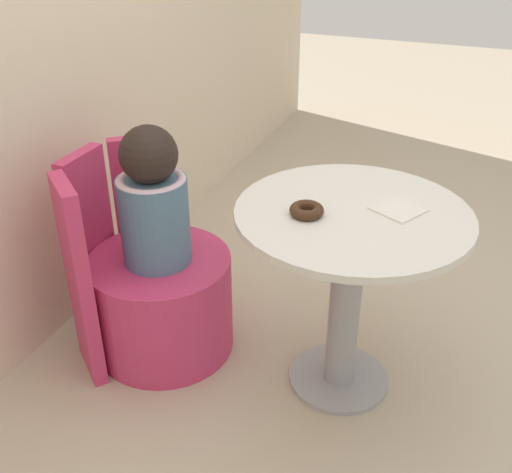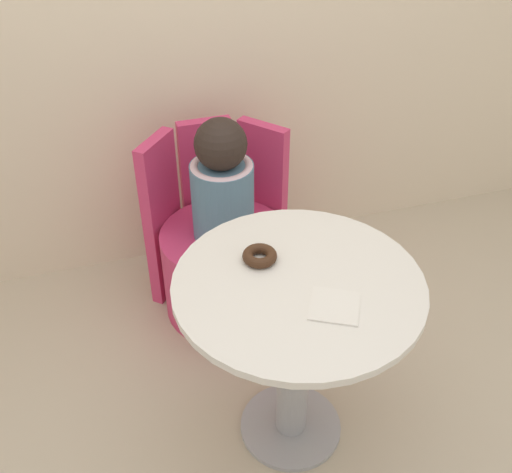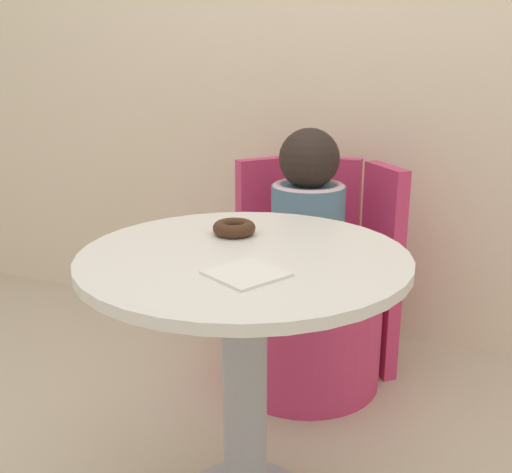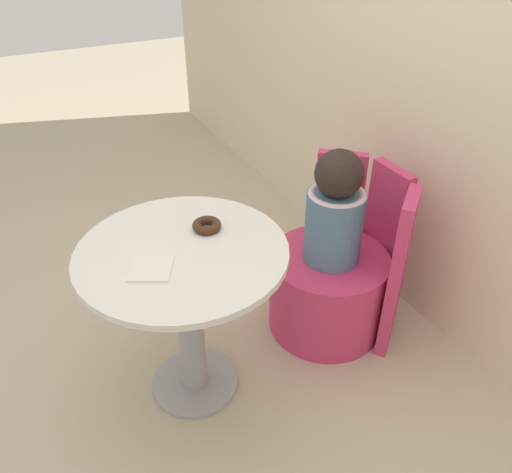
% 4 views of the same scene
% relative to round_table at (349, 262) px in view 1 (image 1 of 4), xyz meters
% --- Properties ---
extents(ground_plane, '(12.00, 12.00, 0.00)m').
position_rel_round_table_xyz_m(ground_plane, '(-0.04, 0.05, -0.51)').
color(ground_plane, '#B7A88E').
extents(back_wall, '(6.00, 0.06, 2.40)m').
position_rel_round_table_xyz_m(back_wall, '(-0.04, 1.18, 0.69)').
color(back_wall, beige).
rests_on(back_wall, ground_plane).
extents(round_table, '(0.75, 0.75, 0.70)m').
position_rel_round_table_xyz_m(round_table, '(0.00, 0.00, 0.00)').
color(round_table, '#99999E').
rests_on(round_table, ground_plane).
extents(tub_chair, '(0.53, 0.53, 0.39)m').
position_rel_round_table_xyz_m(tub_chair, '(-0.06, 0.69, -0.31)').
color(tub_chair, '#C63360').
rests_on(tub_chair, ground_plane).
extents(booth_backrest, '(0.63, 0.23, 0.76)m').
position_rel_round_table_xyz_m(booth_backrest, '(-0.06, 0.91, -0.13)').
color(booth_backrest, '#C63360').
rests_on(booth_backrest, ground_plane).
extents(child_figure, '(0.25, 0.25, 0.51)m').
position_rel_round_table_xyz_m(child_figure, '(-0.06, 0.69, 0.12)').
color(child_figure, slate).
rests_on(child_figure, tub_chair).
extents(donut, '(0.11, 0.11, 0.03)m').
position_rel_round_table_xyz_m(donut, '(-0.08, 0.13, 0.20)').
color(donut, '#3D2314').
rests_on(donut, round_table).
extents(paper_napkin, '(0.18, 0.18, 0.01)m').
position_rel_round_table_xyz_m(paper_napkin, '(0.06, -0.13, 0.19)').
color(paper_napkin, silver).
rests_on(paper_napkin, round_table).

